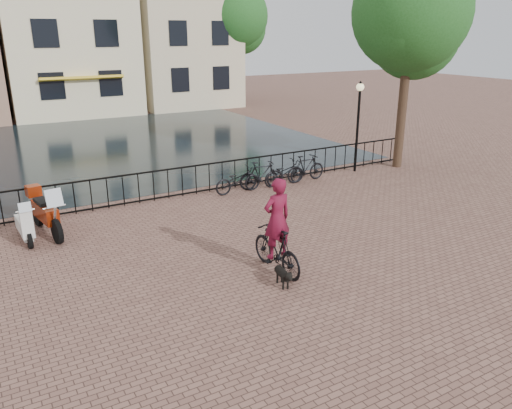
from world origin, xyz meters
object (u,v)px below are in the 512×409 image
lamp_post (359,111)px  cyclist (277,231)px  dog (283,276)px  motorcycle (45,207)px  scooter (23,219)px

lamp_post → cyclist: lamp_post is taller
lamp_post → dog: (-7.69, -6.62, -2.14)m
cyclist → dog: 1.05m
dog → cyclist: bearing=77.5°
dog → motorcycle: 7.00m
lamp_post → scooter: 12.45m
lamp_post → cyclist: bearing=-141.3°
dog → motorcycle: (-4.00, 5.72, 0.54)m
dog → scooter: size_ratio=0.52×
cyclist → dog: (-0.26, -0.68, -0.76)m
lamp_post → scooter: bearing=-174.6°
motorcycle → lamp_post: bearing=-5.1°
lamp_post → dog: bearing=-139.3°
cyclist → motorcycle: cyclist is taller
scooter → lamp_post: bearing=1.1°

